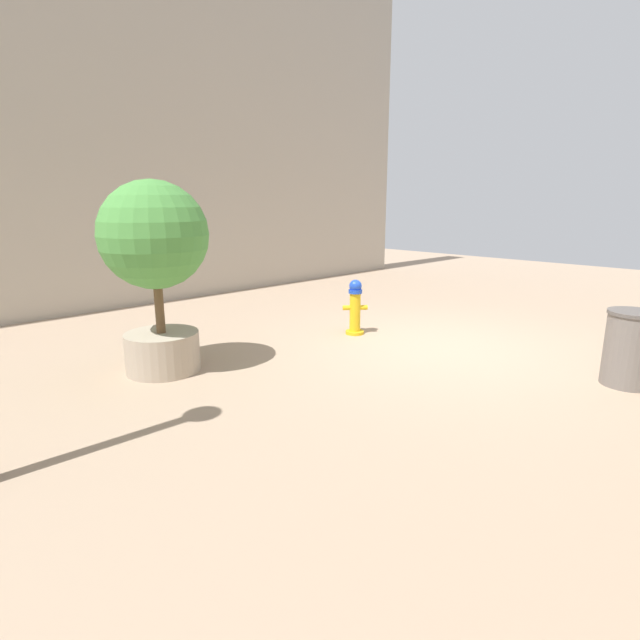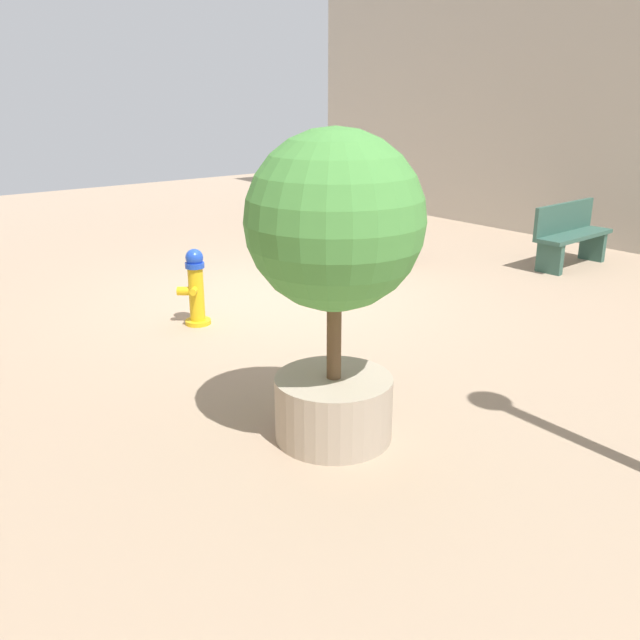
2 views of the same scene
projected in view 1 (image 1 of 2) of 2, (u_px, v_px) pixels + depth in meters
name	position (u px, v px, depth m)	size (l,w,h in m)	color
ground_plane	(441.00, 347.00, 7.23)	(23.40, 23.40, 0.00)	tan
building_facade_right	(60.00, 63.00, 8.72)	(0.70, 18.00, 8.91)	#B2A899
fire_hydrant	(355.00, 307.00, 7.87)	(0.36, 0.35, 0.88)	gold
planter_tree	(155.00, 255.00, 5.89)	(1.29, 1.29, 2.34)	tan
trash_bin	(630.00, 348.00, 5.66)	(0.57, 0.57, 0.88)	slate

